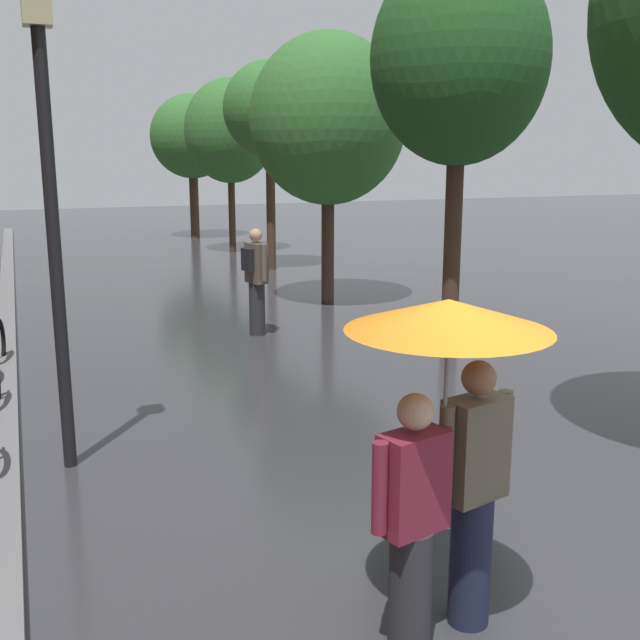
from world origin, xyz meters
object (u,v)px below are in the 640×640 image
object	(u,v)px
street_tree_2	(328,120)
street_tree_3	(270,110)
couple_under_umbrella	(447,414)
pedestrian_walking_midground	(256,279)
street_tree_5	(192,137)
street_tree_4	(230,131)
street_lamp_post	(51,201)
street_tree_1	(459,60)

from	to	relation	value
street_tree_2	street_tree_3	distance (m)	4.78
couple_under_umbrella	pedestrian_walking_midground	bearing A→B (deg)	80.82
street_tree_5	street_tree_2	bearing A→B (deg)	-91.01
street_tree_4	street_tree_5	xyz separation A→B (m)	(-0.15, 4.41, -0.08)
street_lamp_post	pedestrian_walking_midground	xyz separation A→B (m)	(3.23, 4.46, -1.58)
street_tree_4	pedestrian_walking_midground	xyz separation A→B (m)	(-2.47, -10.49, -2.61)
street_tree_5	pedestrian_walking_midground	size ratio (longest dim) A/B	2.82
street_tree_4	street_tree_5	size ratio (longest dim) A/B	1.03
street_tree_4	street_tree_1	bearing A→B (deg)	-90.18
street_tree_5	couple_under_umbrella	size ratio (longest dim) A/B	2.32
couple_under_umbrella	pedestrian_walking_midground	distance (m)	8.15
couple_under_umbrella	pedestrian_walking_midground	xyz separation A→B (m)	(1.30, 8.03, -0.51)
couple_under_umbrella	pedestrian_walking_midground	size ratio (longest dim) A/B	1.22
street_tree_2	street_lamp_post	world-z (taller)	street_tree_2
street_tree_4	street_lamp_post	distance (m)	16.03
street_tree_5	couple_under_umbrella	world-z (taller)	street_tree_5
street_tree_2	street_tree_4	bearing A→B (deg)	87.41
street_tree_5	pedestrian_walking_midground	world-z (taller)	street_tree_5
street_tree_2	street_tree_5	bearing A→B (deg)	88.99
street_tree_3	street_tree_5	world-z (taller)	street_tree_3
street_tree_1	street_tree_4	distance (m)	12.48
street_tree_4	street_lamp_post	world-z (taller)	street_tree_4
street_tree_2	street_tree_1	bearing A→B (deg)	-85.13
street_tree_4	street_tree_2	bearing A→B (deg)	-92.59
street_tree_4	couple_under_umbrella	bearing A→B (deg)	-101.51
street_tree_3	pedestrian_walking_midground	distance (m)	7.83
street_tree_5	pedestrian_walking_midground	bearing A→B (deg)	-98.84
street_tree_2	pedestrian_walking_midground	world-z (taller)	street_tree_2
street_tree_4	street_tree_5	distance (m)	4.41
street_tree_5	couple_under_umbrella	bearing A→B (deg)	-98.96
pedestrian_walking_midground	couple_under_umbrella	bearing A→B (deg)	-99.18
street_tree_1	pedestrian_walking_midground	xyz separation A→B (m)	(-2.43, 1.98, -3.26)
street_tree_5	street_tree_4	bearing A→B (deg)	-87.99
street_tree_2	street_tree_3	world-z (taller)	street_tree_3
street_tree_1	street_tree_4	bearing A→B (deg)	89.82
street_tree_1	street_tree_5	xyz separation A→B (m)	(-0.12, 16.87, -0.73)
couple_under_umbrella	street_tree_3	bearing A→B (deg)	75.68
couple_under_umbrella	street_tree_1	bearing A→B (deg)	58.36
street_tree_2	street_tree_4	distance (m)	8.46
couple_under_umbrella	pedestrian_walking_midground	world-z (taller)	couple_under_umbrella
street_tree_1	street_tree_2	bearing A→B (deg)	94.87
street_tree_3	street_tree_4	xyz separation A→B (m)	(-0.01, 3.71, -0.41)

